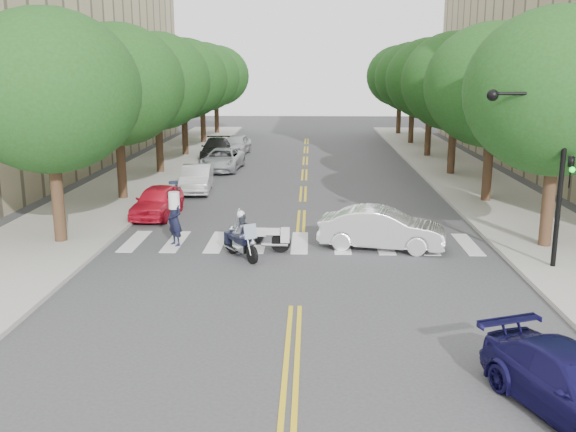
{
  "coord_description": "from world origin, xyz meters",
  "views": [
    {
      "loc": [
        0.39,
        -16.5,
        6.38
      ],
      "look_at": [
        -0.39,
        5.32,
        1.3
      ],
      "focal_mm": 40.0,
      "sensor_mm": 36.0,
      "label": 1
    }
  ],
  "objects_px": {
    "officer_standing": "(175,220)",
    "convertible": "(382,229)",
    "motorcycle_police": "(241,237)",
    "motorcycle_parked": "(263,237)",
    "sedan_blue": "(576,386)"
  },
  "relations": [
    {
      "from": "motorcycle_parked",
      "to": "sedan_blue",
      "type": "relative_size",
      "value": 0.55
    },
    {
      "from": "motorcycle_police",
      "to": "officer_standing",
      "type": "bearing_deg",
      "value": -63.25
    },
    {
      "from": "officer_standing",
      "to": "sedan_blue",
      "type": "distance_m",
      "value": 15.14
    },
    {
      "from": "motorcycle_police",
      "to": "sedan_blue",
      "type": "height_order",
      "value": "motorcycle_police"
    },
    {
      "from": "motorcycle_parked",
      "to": "sedan_blue",
      "type": "xyz_separation_m",
      "value": [
        6.6,
        -10.74,
        0.09
      ]
    },
    {
      "from": "officer_standing",
      "to": "convertible",
      "type": "relative_size",
      "value": 0.43
    },
    {
      "from": "motorcycle_police",
      "to": "convertible",
      "type": "relative_size",
      "value": 0.41
    },
    {
      "from": "officer_standing",
      "to": "motorcycle_parked",
      "type": "bearing_deg",
      "value": 33.1
    },
    {
      "from": "motorcycle_police",
      "to": "officer_standing",
      "type": "distance_m",
      "value": 2.95
    },
    {
      "from": "motorcycle_police",
      "to": "motorcycle_parked",
      "type": "bearing_deg",
      "value": -168.5
    },
    {
      "from": "motorcycle_police",
      "to": "motorcycle_parked",
      "type": "height_order",
      "value": "motorcycle_police"
    },
    {
      "from": "motorcycle_police",
      "to": "convertible",
      "type": "bearing_deg",
      "value": 161.39
    },
    {
      "from": "motorcycle_police",
      "to": "convertible",
      "type": "xyz_separation_m",
      "value": [
        4.94,
        1.33,
        -0.01
      ]
    },
    {
      "from": "motorcycle_police",
      "to": "officer_standing",
      "type": "relative_size",
      "value": 0.95
    },
    {
      "from": "motorcycle_police",
      "to": "sedan_blue",
      "type": "bearing_deg",
      "value": 92.5
    }
  ]
}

